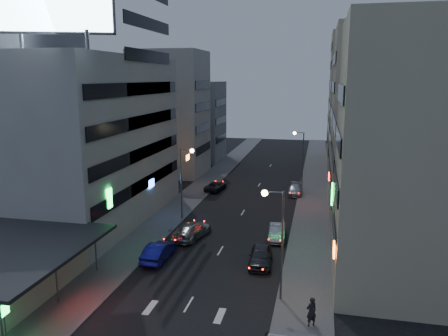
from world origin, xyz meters
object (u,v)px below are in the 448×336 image
(parked_car_left, at_px, (216,186))
(person, at_px, (311,312))
(road_car_blue, at_px, (159,251))
(scooter_blue, at_px, (281,332))
(parked_car_right_near, at_px, (261,256))
(parked_car_right_mid, at_px, (277,232))
(road_car_silver, at_px, (191,230))
(scooter_silver_b, at_px, (288,328))
(parked_car_right_far, at_px, (295,190))

(parked_car_left, height_order, person, person)
(road_car_blue, relative_size, scooter_blue, 2.61)
(parked_car_right_near, height_order, person, person)
(parked_car_right_mid, bearing_deg, road_car_silver, -173.46)
(parked_car_right_near, bearing_deg, person, -67.40)
(scooter_blue, distance_m, scooter_silver_b, 0.66)
(parked_car_left, bearing_deg, road_car_blue, 98.18)
(road_car_blue, xyz_separation_m, road_car_silver, (1.23, 5.84, 0.02))
(parked_car_right_near, height_order, parked_car_right_mid, parked_car_right_near)
(parked_car_right_mid, xyz_separation_m, scooter_silver_b, (2.33, -16.69, -0.05))
(parked_car_right_near, height_order, road_car_blue, road_car_blue)
(parked_car_right_near, height_order, scooter_silver_b, parked_car_right_near)
(parked_car_right_mid, distance_m, parked_car_right_far, 17.47)
(road_car_blue, relative_size, scooter_silver_b, 2.72)
(parked_car_right_far, xyz_separation_m, road_car_silver, (-9.17, -18.95, 0.16))
(parked_car_left, distance_m, scooter_silver_b, 36.20)
(road_car_blue, bearing_deg, parked_car_right_far, -112.06)
(road_car_blue, bearing_deg, person, 150.09)
(road_car_blue, relative_size, person, 2.46)
(road_car_blue, height_order, road_car_silver, road_car_silver)
(parked_car_left, height_order, road_car_blue, road_car_blue)
(scooter_blue, height_order, scooter_silver_b, scooter_blue)
(road_car_blue, distance_m, scooter_blue, 15.27)
(parked_car_right_far, bearing_deg, person, -85.33)
(parked_car_right_mid, bearing_deg, scooter_blue, -87.01)
(parked_car_right_mid, height_order, scooter_blue, parked_car_right_mid)
(parked_car_right_mid, distance_m, road_car_blue, 12.11)
(parked_car_left, xyz_separation_m, road_car_silver, (2.03, -18.68, 0.18))
(parked_car_right_near, distance_m, parked_car_left, 25.40)
(parked_car_left, bearing_deg, parked_car_right_mid, 127.59)
(parked_car_right_near, bearing_deg, parked_car_right_mid, 78.82)
(road_car_blue, height_order, scooter_silver_b, road_car_blue)
(parked_car_left, bearing_deg, scooter_silver_b, 116.97)
(road_car_blue, distance_m, road_car_silver, 5.97)
(parked_car_right_mid, relative_size, road_car_blue, 0.90)
(parked_car_right_near, relative_size, scooter_silver_b, 2.62)
(road_car_silver, height_order, scooter_blue, road_car_silver)
(scooter_silver_b, bearing_deg, parked_car_right_far, 3.56)
(road_car_silver, height_order, scooter_silver_b, road_car_silver)
(road_car_silver, relative_size, scooter_blue, 3.03)
(parked_car_left, distance_m, parked_car_right_far, 11.20)
(road_car_silver, relative_size, person, 2.86)
(parked_car_right_far, bearing_deg, road_car_silver, -116.26)
(road_car_silver, distance_m, scooter_silver_b, 18.60)
(scooter_blue, xyz_separation_m, scooter_silver_b, (0.35, 0.56, -0.02))
(road_car_silver, bearing_deg, parked_car_right_near, 158.94)
(parked_car_left, xyz_separation_m, road_car_blue, (0.80, -24.52, 0.16))
(scooter_blue, bearing_deg, parked_car_left, 6.56)
(parked_car_right_near, relative_size, person, 2.37)
(parked_car_right_mid, xyz_separation_m, road_car_blue, (-9.64, -7.33, 0.08))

